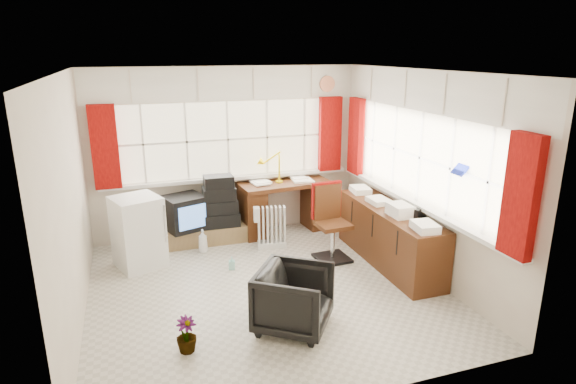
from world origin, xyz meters
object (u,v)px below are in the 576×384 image
at_px(radiator, 272,231).
at_px(crt_tv, 185,213).
at_px(task_chair, 329,219).
at_px(credenza, 389,235).
at_px(desk_lamp, 279,161).
at_px(tv_bench, 198,234).
at_px(desk, 283,203).
at_px(mini_fridge, 138,232).
at_px(office_chair, 294,299).

relative_size(radiator, crt_tv, 0.91).
distance_m(task_chair, credenza, 0.81).
relative_size(radiator, credenza, 0.30).
bearing_deg(desk_lamp, crt_tv, -176.45).
distance_m(radiator, tv_bench, 1.11).
bearing_deg(task_chair, radiator, 138.46).
height_order(tv_bench, crt_tv, crt_tv).
relative_size(desk, crt_tv, 2.16).
distance_m(radiator, credenza, 1.65).
xyz_separation_m(radiator, mini_fridge, (-1.80, -0.04, 0.22)).
xyz_separation_m(tv_bench, mini_fridge, (-0.83, -0.56, 0.34)).
bearing_deg(desk_lamp, credenza, -57.18).
xyz_separation_m(desk_lamp, task_chair, (0.34, -1.13, -0.57)).
bearing_deg(tv_bench, task_chair, -33.88).
relative_size(task_chair, crt_tv, 1.56).
xyz_separation_m(desk_lamp, credenza, (1.01, -1.56, -0.73)).
bearing_deg(radiator, mini_fridge, -178.64).
xyz_separation_m(office_chair, mini_fridge, (-1.41, 2.03, 0.14)).
height_order(desk, mini_fridge, mini_fridge).
bearing_deg(desk_lamp, tv_bench, -178.10).
bearing_deg(tv_bench, desk, 3.40).
bearing_deg(office_chair, tv_bench, 48.41).
distance_m(office_chair, credenza, 2.00).
bearing_deg(credenza, office_chair, -147.69).
xyz_separation_m(radiator, tv_bench, (-0.98, 0.52, -0.12)).
bearing_deg(radiator, crt_tv, 157.70).
distance_m(desk, credenza, 1.85).
xyz_separation_m(task_chair, radiator, (-0.64, 0.57, -0.30)).
xyz_separation_m(radiator, crt_tv, (-1.15, 0.47, 0.25)).
bearing_deg(radiator, desk, 58.40).
bearing_deg(desk, desk_lamp, -152.97).
relative_size(task_chair, radiator, 1.71).
bearing_deg(radiator, tv_bench, 152.02).
xyz_separation_m(desk, radiator, (-0.37, -0.60, -0.19)).
bearing_deg(desk_lamp, mini_fridge, -163.95).
bearing_deg(task_chair, office_chair, -124.38).
distance_m(desk, office_chair, 2.78).
relative_size(credenza, crt_tv, 3.02).
height_order(desk, desk_lamp, desk_lamp).
distance_m(desk_lamp, crt_tv, 1.58).
xyz_separation_m(credenza, tv_bench, (-2.28, 1.52, -0.27)).
bearing_deg(desk, tv_bench, -176.60).
bearing_deg(desk_lamp, office_chair, -104.60).
bearing_deg(office_chair, credenza, -22.01).
bearing_deg(crt_tv, desk_lamp, 3.55).
height_order(desk_lamp, office_chair, desk_lamp).
xyz_separation_m(desk_lamp, mini_fridge, (-2.10, -0.60, -0.65)).
bearing_deg(task_chair, crt_tv, 149.88).
bearing_deg(credenza, mini_fridge, 162.86).
bearing_deg(desk, office_chair, -105.88).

